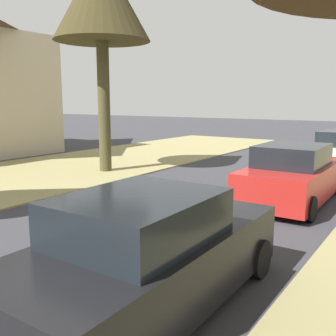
# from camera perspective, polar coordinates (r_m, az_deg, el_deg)

# --- Properties ---
(parked_sedan_black) EXTENTS (1.98, 4.42, 1.57)m
(parked_sedan_black) POSITION_cam_1_polar(r_m,az_deg,el_deg) (5.20, -2.92, -12.72)
(parked_sedan_black) COLOR black
(parked_sedan_black) RESTS_ON ground
(parked_sedan_red) EXTENTS (1.98, 4.42, 1.57)m
(parked_sedan_red) POSITION_cam_1_polar(r_m,az_deg,el_deg) (11.05, 17.83, -1.05)
(parked_sedan_red) COLOR red
(parked_sedan_red) RESTS_ON ground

